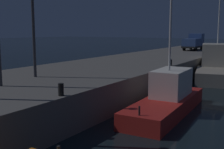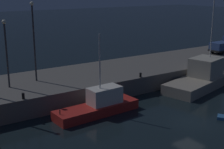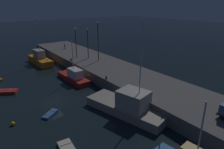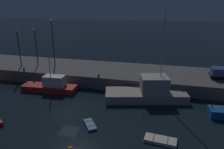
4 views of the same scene
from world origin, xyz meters
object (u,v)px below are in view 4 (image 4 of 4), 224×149
(lamp_post_east, at_px, (36,44))
(bollard_west, at_px, (99,76))
(mooring_buoy_mid, at_px, (70,149))
(dinghy_red_small, at_px, (90,125))
(bollard_central, at_px, (24,69))
(fishing_boat_blue, at_px, (51,86))
(fishing_boat_orange, at_px, (148,92))
(lamp_post_central, at_px, (53,39))
(dinghy_orange_near, at_px, (160,140))
(lamp_post_west, at_px, (19,45))

(lamp_post_east, xyz_separation_m, bollard_west, (14.62, -4.75, -4.08))
(mooring_buoy_mid, relative_size, bollard_west, 0.97)
(dinghy_red_small, distance_m, bollard_central, 20.74)
(fishing_boat_blue, bearing_deg, lamp_post_east, 132.82)
(fishing_boat_orange, distance_m, dinghy_red_small, 11.34)
(bollard_west, xyz_separation_m, bollard_central, (-14.65, 0.07, 0.04))
(fishing_boat_orange, bearing_deg, bollard_central, 174.45)
(bollard_west, bearing_deg, dinghy_red_small, -78.33)
(fishing_boat_blue, relative_size, lamp_post_central, 1.03)
(dinghy_orange_near, relative_size, mooring_buoy_mid, 6.71)
(dinghy_red_small, bearing_deg, fishing_boat_blue, 138.83)
(dinghy_red_small, xyz_separation_m, mooring_buoy_mid, (-0.39, -4.90, 0.11))
(lamp_post_central, bearing_deg, fishing_boat_orange, -21.33)
(mooring_buoy_mid, bearing_deg, bollard_west, 96.93)
(lamp_post_west, relative_size, lamp_post_east, 1.00)
(dinghy_orange_near, height_order, lamp_post_central, lamp_post_central)
(bollard_west, relative_size, bollard_central, 0.88)
(fishing_boat_blue, distance_m, lamp_post_west, 12.32)
(dinghy_red_small, xyz_separation_m, lamp_post_central, (-13.57, 17.11, 7.23))
(fishing_boat_orange, relative_size, bollard_west, 24.19)
(lamp_post_east, relative_size, lamp_post_central, 0.81)
(dinghy_orange_near, bearing_deg, lamp_post_east, 145.58)
(dinghy_red_small, xyz_separation_m, lamp_post_west, (-19.51, 14.35, 6.30))
(lamp_post_west, height_order, lamp_post_central, lamp_post_central)
(bollard_central, bearing_deg, fishing_boat_orange, -5.55)
(fishing_boat_orange, xyz_separation_m, lamp_post_west, (-25.82, 5.00, 5.17))
(dinghy_orange_near, xyz_separation_m, bollard_central, (-25.51, 12.78, 2.26))
(fishing_boat_blue, bearing_deg, dinghy_orange_near, -28.20)
(fishing_boat_blue, bearing_deg, bollard_central, 157.81)
(dinghy_orange_near, xyz_separation_m, lamp_post_west, (-27.99, 15.51, 6.28))
(fishing_boat_blue, xyz_separation_m, lamp_post_east, (-7.00, 7.55, 5.51))
(fishing_boat_blue, height_order, fishing_boat_orange, fishing_boat_orange)
(lamp_post_east, bearing_deg, bollard_central, -90.35)
(dinghy_orange_near, height_order, lamp_post_east, lamp_post_east)
(bollard_central, bearing_deg, fishing_boat_blue, -22.19)
(fishing_boat_blue, distance_m, lamp_post_central, 11.13)
(dinghy_orange_near, bearing_deg, bollard_central, 153.40)
(dinghy_orange_near, xyz_separation_m, mooring_buoy_mid, (-8.87, -3.74, 0.08))
(fishing_boat_orange, bearing_deg, fishing_boat_blue, -177.91)
(fishing_boat_orange, distance_m, mooring_buoy_mid, 15.78)
(mooring_buoy_mid, height_order, bollard_west, bollard_west)
(dinghy_orange_near, bearing_deg, fishing_boat_orange, 101.66)
(dinghy_orange_near, distance_m, bollard_central, 28.62)
(lamp_post_east, height_order, bollard_central, lamp_post_east)
(fishing_boat_blue, height_order, lamp_post_west, lamp_post_west)
(bollard_west, bearing_deg, lamp_post_central, 153.57)
(fishing_boat_orange, height_order, bollard_west, fishing_boat_orange)
(dinghy_red_small, xyz_separation_m, bollard_central, (-17.03, 11.62, 2.28))
(lamp_post_central, xyz_separation_m, bollard_central, (-3.46, -5.49, -4.95))
(dinghy_red_small, xyz_separation_m, bollard_west, (-2.38, 11.55, 2.25))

